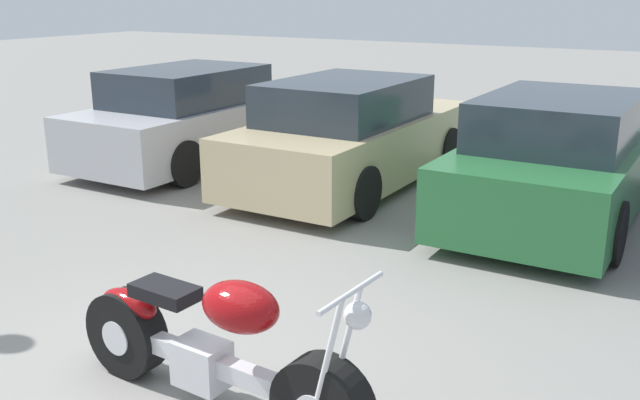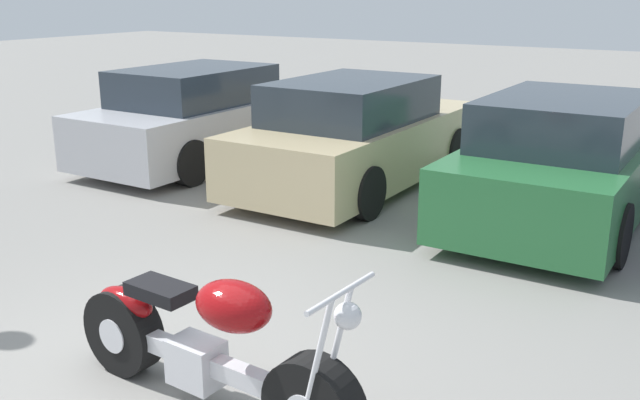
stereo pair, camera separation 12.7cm
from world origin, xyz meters
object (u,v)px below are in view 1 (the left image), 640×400
parked_car_silver (197,118)px  parked_car_champagne (352,136)px  motorcycle (213,348)px  parked_car_green (559,160)px

parked_car_silver → parked_car_champagne: 2.71m
motorcycle → parked_car_green: 5.27m
parked_car_silver → motorcycle: bearing=-49.2°
parked_car_green → parked_car_silver: bearing=179.4°
parked_car_champagne → parked_car_green: bearing=-0.4°
motorcycle → parked_car_champagne: bearing=109.1°
motorcycle → parked_car_silver: (-4.52, 5.24, 0.25)m
motorcycle → parked_car_green: bearing=80.0°
parked_car_silver → parked_car_champagne: same height
parked_car_green → motorcycle: bearing=-100.0°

